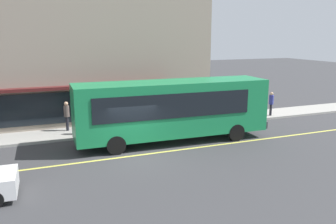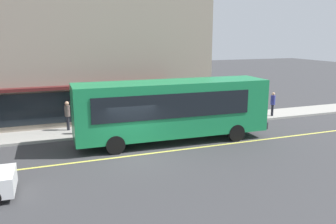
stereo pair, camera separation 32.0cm
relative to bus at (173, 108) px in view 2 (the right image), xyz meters
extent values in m
plane|color=#38383A|center=(-2.73, -1.58, -1.99)|extent=(120.00, 120.00, 0.00)
cube|color=#9E9B93|center=(-2.73, 3.57, -1.91)|extent=(80.00, 2.55, 0.15)
cube|color=#D8D14C|center=(-2.73, -1.58, -1.98)|extent=(36.00, 0.16, 0.01)
cube|color=gray|center=(-6.72, 9.75, 5.40)|extent=(23.34, 9.83, 14.77)
cube|color=#4C1919|center=(-6.72, 4.59, 0.81)|extent=(16.34, 0.70, 0.20)
cube|color=black|center=(-6.72, 4.81, -0.49)|extent=(14.00, 0.08, 2.00)
cube|color=#197F47|center=(-0.04, 0.00, 0.01)|extent=(11.07, 2.84, 3.00)
cube|color=black|center=(5.41, -0.17, 0.37)|extent=(0.19, 2.10, 1.80)
cube|color=black|center=(-0.30, 1.28, 0.37)|extent=(8.80, 0.33, 1.32)
cube|color=black|center=(-0.38, -1.26, 0.37)|extent=(8.80, 0.33, 1.32)
cube|color=#0CF259|center=(5.48, -0.17, 1.26)|extent=(0.14, 1.90, 0.36)
cube|color=#2D2D33|center=(5.51, -0.17, -1.24)|extent=(0.23, 2.40, 0.40)
cylinder|color=black|center=(3.52, 1.02, -1.49)|extent=(1.01, 0.33, 1.00)
cylinder|color=black|center=(3.45, -1.24, -1.49)|extent=(1.01, 0.33, 1.00)
cylinder|color=black|center=(-3.52, 1.24, -1.49)|extent=(1.01, 0.33, 1.00)
cylinder|color=black|center=(-3.59, -1.02, -1.49)|extent=(1.01, 0.33, 1.00)
cylinder|color=black|center=(-4.50, 2.84, -1.42)|extent=(0.18, 0.18, 0.83)
cylinder|color=#594C47|center=(-4.50, 2.84, -0.68)|extent=(0.34, 0.34, 0.66)
sphere|color=tan|center=(-4.50, 2.84, -0.23)|extent=(0.23, 0.23, 0.23)
cylinder|color=black|center=(9.07, 2.88, -1.41)|extent=(0.18, 0.18, 0.85)
cylinder|color=#33388C|center=(9.07, 2.88, -0.64)|extent=(0.34, 0.34, 0.68)
sphere|color=tan|center=(9.07, 2.88, -0.19)|extent=(0.24, 0.24, 0.24)
cylinder|color=black|center=(-5.49, 4.11, -1.39)|extent=(0.18, 0.18, 0.89)
cylinder|color=#594C47|center=(-5.49, 4.11, -0.59)|extent=(0.34, 0.34, 0.71)
sphere|color=tan|center=(-5.49, 4.11, -0.11)|extent=(0.25, 0.25, 0.25)
camera|label=1|loc=(-7.39, -17.91, 4.05)|focal=37.25mm
camera|label=2|loc=(-7.10, -18.03, 4.05)|focal=37.25mm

